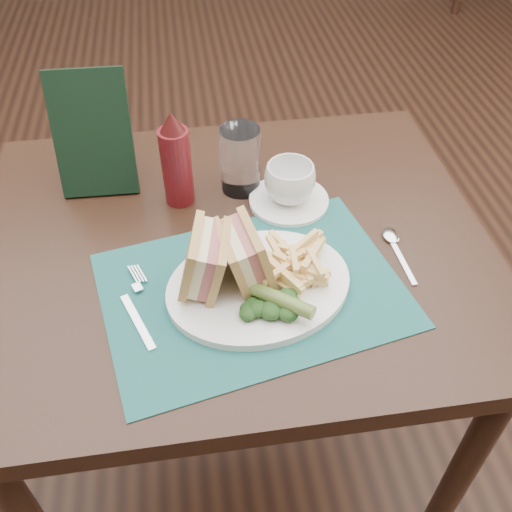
{
  "coord_description": "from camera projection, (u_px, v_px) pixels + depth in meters",
  "views": [
    {
      "loc": [
        -0.07,
        -1.24,
        1.43
      ],
      "look_at": [
        0.03,
        -0.6,
        0.8
      ],
      "focal_mm": 40.0,
      "sensor_mm": 36.0,
      "label": 1
    }
  ],
  "objects": [
    {
      "name": "drinking_glass",
      "position": [
        240.0,
        160.0,
        1.07
      ],
      "size": [
        0.1,
        0.1,
        0.13
      ],
      "primitive_type": "cylinder",
      "rotation": [
        0.0,
        0.0,
        0.38
      ],
      "color": "white",
      "rests_on": "table_main"
    },
    {
      "name": "floor",
      "position": [
        221.0,
        304.0,
        1.88
      ],
      "size": [
        7.0,
        7.0,
        0.0
      ],
      "primitive_type": "plane",
      "color": "black",
      "rests_on": "ground"
    },
    {
      "name": "sandwich_half_b",
      "position": [
        232.0,
        257.0,
        0.87
      ],
      "size": [
        0.09,
        0.12,
        0.11
      ],
      "primitive_type": null,
      "rotation": [
        0.0,
        -0.24,
        0.17
      ],
      "color": "tan",
      "rests_on": "plate"
    },
    {
      "name": "saucer",
      "position": [
        289.0,
        201.0,
        1.07
      ],
      "size": [
        0.19,
        0.19,
        0.01
      ],
      "primitive_type": "cylinder",
      "rotation": [
        0.0,
        0.0,
        -0.33
      ],
      "color": "white",
      "rests_on": "table_main"
    },
    {
      "name": "fries_pile",
      "position": [
        297.0,
        260.0,
        0.91
      ],
      "size": [
        0.18,
        0.2,
        0.05
      ],
      "primitive_type": null,
      "color": "#F3CA79",
      "rests_on": "plate"
    },
    {
      "name": "spoon",
      "position": [
        399.0,
        252.0,
        0.97
      ],
      "size": [
        0.04,
        0.15,
        0.01
      ],
      "primitive_type": null,
      "rotation": [
        0.0,
        0.0,
        0.04
      ],
      "color": "silver",
      "rests_on": "table_main"
    },
    {
      "name": "coffee_cup",
      "position": [
        290.0,
        183.0,
        1.04
      ],
      "size": [
        0.13,
        0.13,
        0.07
      ],
      "primitive_type": "imported",
      "rotation": [
        0.0,
        0.0,
        0.77
      ],
      "color": "white",
      "rests_on": "saucer"
    },
    {
      "name": "plate",
      "position": [
        259.0,
        286.0,
        0.91
      ],
      "size": [
        0.35,
        0.3,
        0.01
      ],
      "primitive_type": null,
      "rotation": [
        0.0,
        0.0,
        0.23
      ],
      "color": "white",
      "rests_on": "placemat"
    },
    {
      "name": "sandwich_half_a",
      "position": [
        192.0,
        258.0,
        0.87
      ],
      "size": [
        0.1,
        0.12,
        0.11
      ],
      "primitive_type": null,
      "rotation": [
        0.0,
        0.24,
        -0.2
      ],
      "color": "tan",
      "rests_on": "plate"
    },
    {
      "name": "fork",
      "position": [
        137.0,
        305.0,
        0.88
      ],
      "size": [
        0.09,
        0.17,
        0.01
      ],
      "primitive_type": null,
      "rotation": [
        0.0,
        0.0,
        0.37
      ],
      "color": "silver",
      "rests_on": "placemat"
    },
    {
      "name": "pickle_spear",
      "position": [
        278.0,
        299.0,
        0.85
      ],
      "size": [
        0.11,
        0.09,
        0.03
      ],
      "primitive_type": "cylinder",
      "rotation": [
        1.54,
        0.0,
        0.88
      ],
      "color": "#4C6426",
      "rests_on": "plate"
    },
    {
      "name": "check_presenter",
      "position": [
        93.0,
        134.0,
        1.04
      ],
      "size": [
        0.14,
        0.09,
        0.23
      ],
      "primitive_type": "cube",
      "rotation": [
        -0.31,
        0.0,
        -0.03
      ],
      "color": "black",
      "rests_on": "table_main"
    },
    {
      "name": "kale_garnish",
      "position": [
        270.0,
        305.0,
        0.86
      ],
      "size": [
        0.11,
        0.08,
        0.03
      ],
      "primitive_type": null,
      "color": "#173513",
      "rests_on": "plate"
    },
    {
      "name": "placemat",
      "position": [
        252.0,
        290.0,
        0.92
      ],
      "size": [
        0.53,
        0.42,
        0.0
      ],
      "primitive_type": "cube",
      "rotation": [
        0.0,
        0.0,
        0.2
      ],
      "color": "#1A5350",
      "rests_on": "table_main"
    },
    {
      "name": "table_main",
      "position": [
        238.0,
        362.0,
        1.27
      ],
      "size": [
        0.9,
        0.75,
        0.75
      ],
      "primitive_type": null,
      "color": "black",
      "rests_on": "ground"
    },
    {
      "name": "ketchup_bottle",
      "position": [
        176.0,
        159.0,
        1.02
      ],
      "size": [
        0.06,
        0.06,
        0.19
      ],
      "primitive_type": null,
      "rotation": [
        0.0,
        0.0,
        0.15
      ],
      "color": "#540E13",
      "rests_on": "table_main"
    }
  ]
}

